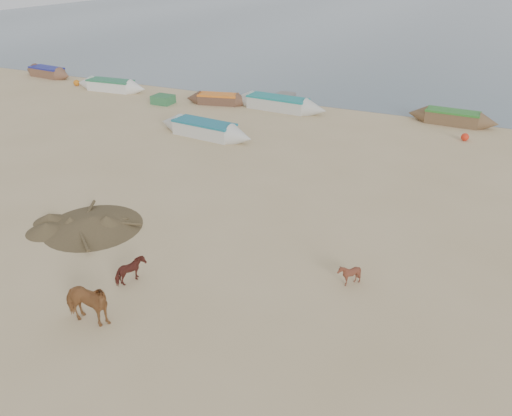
% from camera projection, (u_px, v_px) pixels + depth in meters
% --- Properties ---
extents(ground, '(140.00, 140.00, 0.00)m').
position_uv_depth(ground, '(204.00, 287.00, 16.04)').
color(ground, tan).
rests_on(ground, ground).
extents(sea, '(160.00, 160.00, 0.00)m').
position_uv_depth(sea, '(455.00, 19.00, 82.26)').
color(sea, slate).
rests_on(sea, ground).
extents(cow_adult, '(1.75, 0.93, 1.42)m').
position_uv_depth(cow_adult, '(86.00, 304.00, 14.13)').
color(cow_adult, brown).
rests_on(cow_adult, ground).
extents(calf_front, '(0.77, 0.70, 0.78)m').
position_uv_depth(calf_front, '(349.00, 274.00, 15.99)').
color(calf_front, '#5D2C1D').
rests_on(calf_front, ground).
extents(calf_right, '(0.81, 0.92, 0.87)m').
position_uv_depth(calf_right, '(131.00, 271.00, 16.05)').
color(calf_right, '#57231C').
rests_on(calf_right, ground).
extents(near_canoe, '(6.55, 2.05, 0.88)m').
position_uv_depth(near_canoe, '(204.00, 129.00, 29.10)').
color(near_canoe, beige).
rests_on(near_canoe, ground).
extents(debris_pile, '(4.68, 4.68, 0.46)m').
position_uv_depth(debris_pile, '(93.00, 222.00, 19.46)').
color(debris_pile, brown).
rests_on(debris_pile, ground).
extents(waterline_canoes, '(57.65, 3.86, 0.89)m').
position_uv_depth(waterline_canoes, '(311.00, 107.00, 33.43)').
color(waterline_canoes, brown).
rests_on(waterline_canoes, ground).
extents(beach_clutter, '(46.28, 5.56, 0.64)m').
position_uv_depth(beach_clutter, '(430.00, 125.00, 30.17)').
color(beach_clutter, '#316C40').
rests_on(beach_clutter, ground).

